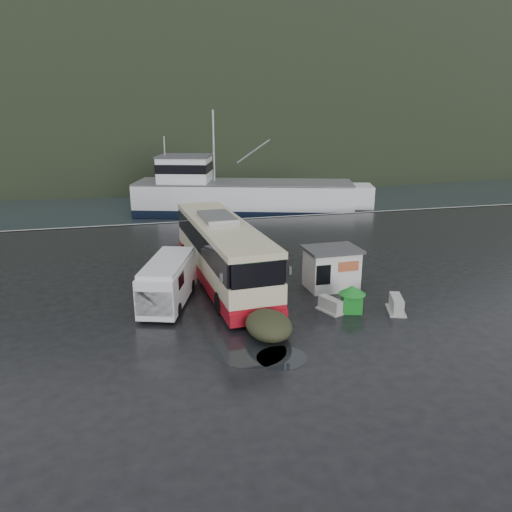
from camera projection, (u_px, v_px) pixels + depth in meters
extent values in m
plane|color=black|center=(240.00, 306.00, 25.33)|extent=(160.00, 160.00, 0.00)
cube|color=black|center=(150.00, 146.00, 127.57)|extent=(300.00, 180.00, 0.02)
cube|color=#999993|center=(192.00, 222.00, 43.92)|extent=(160.00, 0.60, 1.50)
ellipsoid|color=black|center=(158.00, 126.00, 260.01)|extent=(780.00, 540.00, 570.00)
cylinder|color=black|center=(250.00, 350.00, 20.74)|extent=(3.04, 3.04, 0.01)
cylinder|color=black|center=(282.00, 358.00, 20.15)|extent=(2.06, 2.06, 0.01)
cylinder|color=black|center=(340.00, 263.00, 32.25)|extent=(2.78, 2.78, 0.01)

